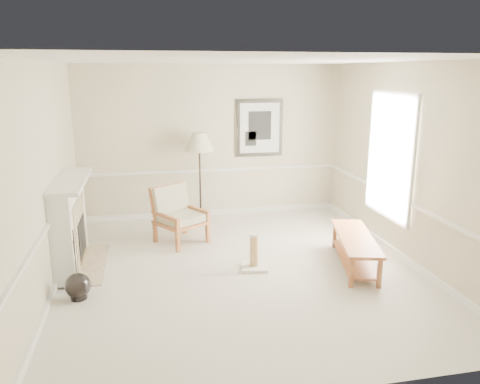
# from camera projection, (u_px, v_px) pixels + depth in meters

# --- Properties ---
(ground) EXTENTS (5.50, 5.50, 0.00)m
(ground) POSITION_uv_depth(u_px,v_px,m) (240.00, 270.00, 6.72)
(ground) COLOR silver
(ground) RESTS_ON ground
(room) EXTENTS (5.04, 5.54, 2.92)m
(room) POSITION_uv_depth(u_px,v_px,m) (248.00, 140.00, 6.35)
(room) COLOR beige
(room) RESTS_ON ground
(fireplace) EXTENTS (0.64, 1.64, 1.31)m
(fireplace) POSITION_uv_depth(u_px,v_px,m) (70.00, 225.00, 6.67)
(fireplace) COLOR white
(fireplace) RESTS_ON ground
(floor_vase) EXTENTS (0.32, 0.32, 0.92)m
(floor_vase) POSITION_uv_depth(u_px,v_px,m) (78.00, 286.00, 5.82)
(floor_vase) COLOR black
(floor_vase) RESTS_ON ground
(armchair) EXTENTS (0.99, 1.01, 0.93)m
(armchair) POSITION_uv_depth(u_px,v_px,m) (177.00, 212.00, 7.75)
(armchair) COLOR #9A5F31
(armchair) RESTS_ON ground
(floor_lamp) EXTENTS (0.59, 0.59, 1.68)m
(floor_lamp) POSITION_uv_depth(u_px,v_px,m) (199.00, 144.00, 8.57)
(floor_lamp) COLOR black
(floor_lamp) RESTS_ON ground
(bench) EXTENTS (0.85, 1.66, 0.45)m
(bench) POSITION_uv_depth(u_px,v_px,m) (355.00, 246.00, 6.79)
(bench) COLOR #9A5F31
(bench) RESTS_ON ground
(scratching_post) EXTENTS (0.43, 0.43, 0.53)m
(scratching_post) POSITION_uv_depth(u_px,v_px,m) (254.00, 258.00, 6.72)
(scratching_post) COLOR white
(scratching_post) RESTS_ON ground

